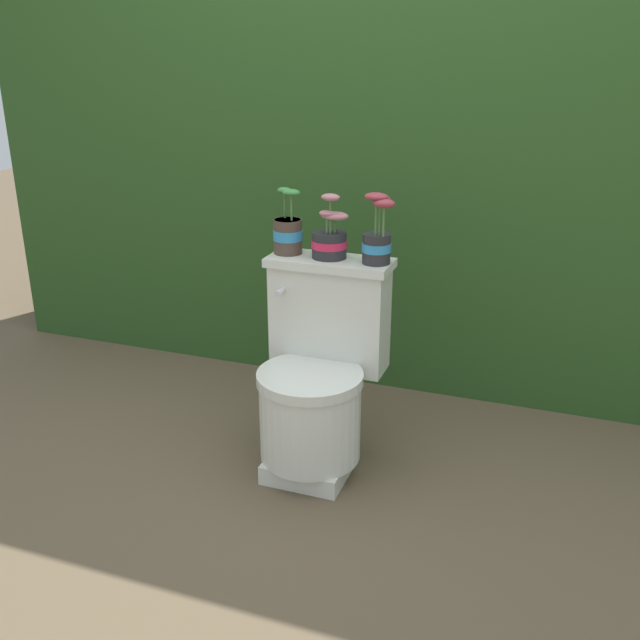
{
  "coord_description": "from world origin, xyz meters",
  "views": [
    {
      "loc": [
        0.75,
        -2.02,
        1.41
      ],
      "look_at": [
        -0.03,
        0.11,
        0.54
      ],
      "focal_mm": 40.0,
      "sensor_mm": 36.0,
      "label": 1
    }
  ],
  "objects_px": {
    "potted_plant_left": "(288,232)",
    "toilet": "(317,380)",
    "potted_plant_middle": "(377,238)",
    "potted_plant_midleft": "(330,239)"
  },
  "relations": [
    {
      "from": "potted_plant_midleft",
      "to": "potted_plant_middle",
      "type": "xyz_separation_m",
      "value": [
        0.17,
        -0.01,
        0.02
      ]
    },
    {
      "from": "potted_plant_left",
      "to": "potted_plant_middle",
      "type": "distance_m",
      "value": 0.33
    },
    {
      "from": "potted_plant_left",
      "to": "toilet",
      "type": "bearing_deg",
      "value": -41.32
    },
    {
      "from": "potted_plant_midleft",
      "to": "toilet",
      "type": "bearing_deg",
      "value": -88.22
    },
    {
      "from": "toilet",
      "to": "potted_plant_left",
      "type": "height_order",
      "value": "potted_plant_left"
    },
    {
      "from": "toilet",
      "to": "potted_plant_midleft",
      "type": "distance_m",
      "value": 0.49
    },
    {
      "from": "potted_plant_left",
      "to": "potted_plant_midleft",
      "type": "bearing_deg",
      "value": -2.13
    },
    {
      "from": "toilet",
      "to": "potted_plant_middle",
      "type": "height_order",
      "value": "potted_plant_middle"
    },
    {
      "from": "potted_plant_midleft",
      "to": "potted_plant_middle",
      "type": "height_order",
      "value": "potted_plant_middle"
    },
    {
      "from": "potted_plant_left",
      "to": "potted_plant_middle",
      "type": "bearing_deg",
      "value": -3.34
    }
  ]
}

